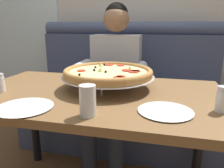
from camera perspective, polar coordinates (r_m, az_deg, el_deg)
booth_bench at (r=2.13m, az=2.91°, el=-4.13°), size 1.77×0.78×1.13m
dining_table at (r=1.24m, az=-4.46°, el=-5.93°), size 1.39×0.82×0.74m
diner_main at (r=1.79m, az=0.47°, el=2.63°), size 0.54×0.64×1.27m
pizza at (r=1.25m, az=-1.00°, el=2.92°), size 0.53×0.53×0.12m
shaker_parmesan at (r=1.34m, az=-27.16°, el=-0.07°), size 0.05×0.05×0.10m
shaker_pepper_flakes at (r=1.03m, az=26.74°, el=-3.98°), size 0.05×0.05×0.11m
plate_near_left at (r=1.05m, az=-21.88°, el=-5.28°), size 0.25×0.25×0.02m
plate_near_right at (r=0.96m, az=13.74°, el=-6.51°), size 0.23×0.23×0.02m
drinking_glass at (r=0.88m, az=-6.33°, el=-4.83°), size 0.07×0.07×0.13m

